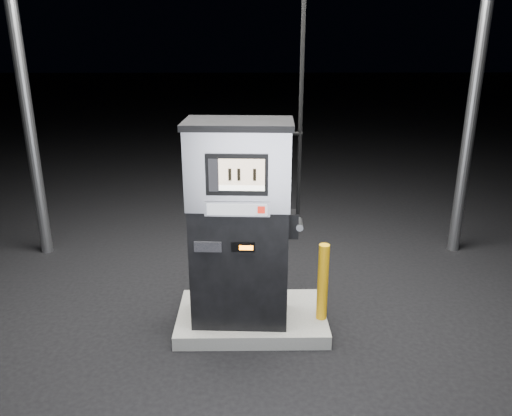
{
  "coord_description": "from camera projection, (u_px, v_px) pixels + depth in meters",
  "views": [
    {
      "loc": [
        -0.01,
        -4.77,
        2.99
      ],
      "look_at": [
        0.05,
        0.0,
        1.35
      ],
      "focal_mm": 35.0,
      "sensor_mm": 36.0,
      "label": 1
    }
  ],
  "objects": [
    {
      "name": "pump_island",
      "position": [
        252.0,
        318.0,
        5.46
      ],
      "size": [
        1.6,
        1.0,
        0.15
      ],
      "primitive_type": "cube",
      "color": "slate",
      "rests_on": "ground"
    },
    {
      "name": "ground",
      "position": [
        252.0,
        324.0,
        5.49
      ],
      "size": [
        80.0,
        80.0,
        0.0
      ],
      "primitive_type": "plane",
      "color": "black",
      "rests_on": "ground"
    },
    {
      "name": "bollard_right",
      "position": [
        323.0,
        282.0,
        5.19
      ],
      "size": [
        0.15,
        0.15,
        0.84
      ],
      "primitive_type": "cylinder",
      "rotation": [
        0.0,
        0.0,
        -0.4
      ],
      "color": "#F6AA0D",
      "rests_on": "pump_island"
    },
    {
      "name": "fuel_dispenser",
      "position": [
        240.0,
        223.0,
        4.99
      ],
      "size": [
        1.17,
        0.67,
        4.36
      ],
      "rotation": [
        0.0,
        0.0,
        -0.05
      ],
      "color": "black",
      "rests_on": "pump_island"
    },
    {
      "name": "bollard_left",
      "position": [
        198.0,
        280.0,
        5.14
      ],
      "size": [
        0.16,
        0.16,
        0.93
      ],
      "primitive_type": "cylinder",
      "rotation": [
        0.0,
        0.0,
        -0.3
      ],
      "color": "#F6AA0D",
      "rests_on": "pump_island"
    }
  ]
}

